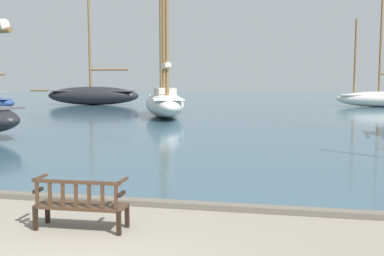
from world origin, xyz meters
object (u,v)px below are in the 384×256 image
object	(u,v)px
park_bench	(80,203)
sailboat_mid_port	(93,95)
sailboat_centre_channel	(164,100)
sailboat_outer_starboard	(381,97)

from	to	relation	value
park_bench	sailboat_mid_port	bearing A→B (deg)	113.26
sailboat_centre_channel	sailboat_outer_starboard	xyz separation A→B (m)	(16.13, 14.34, -0.20)
sailboat_outer_starboard	park_bench	bearing A→B (deg)	-106.52
park_bench	sailboat_mid_port	size ratio (longest dim) A/B	0.14
sailboat_centre_channel	sailboat_outer_starboard	distance (m)	21.58
park_bench	sailboat_outer_starboard	distance (m)	39.50
sailboat_mid_port	park_bench	bearing A→B (deg)	-66.74
sailboat_centre_channel	sailboat_mid_port	distance (m)	15.79
park_bench	sailboat_outer_starboard	xyz separation A→B (m)	(11.23, 37.87, 0.49)
sailboat_centre_channel	park_bench	bearing A→B (deg)	-78.24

